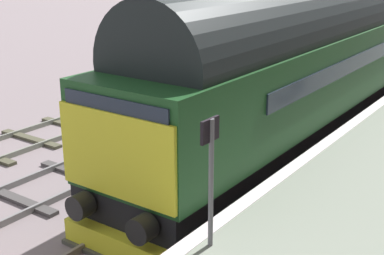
# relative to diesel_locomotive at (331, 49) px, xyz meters

# --- Properties ---
(ground_plane) EXTENTS (140.00, 140.00, 0.00)m
(ground_plane) POSITION_rel_diesel_locomotive_xyz_m (-0.00, -5.93, -2.49)
(ground_plane) COLOR gray
(ground_plane) RESTS_ON ground
(track_main) EXTENTS (2.50, 60.00, 0.15)m
(track_main) POSITION_rel_diesel_locomotive_xyz_m (-0.00, -5.93, -2.44)
(track_main) COLOR gray
(track_main) RESTS_ON ground
(track_adjacent_west) EXTENTS (2.50, 60.00, 0.15)m
(track_adjacent_west) POSITION_rel_diesel_locomotive_xyz_m (-3.49, -5.93, -2.43)
(track_adjacent_west) COLOR slate
(track_adjacent_west) RESTS_ON ground
(track_adjacent_far_west) EXTENTS (2.50, 60.00, 0.15)m
(track_adjacent_far_west) POSITION_rel_diesel_locomotive_xyz_m (-6.60, -5.93, -2.43)
(track_adjacent_far_west) COLOR gray
(track_adjacent_far_west) RESTS_ON ground
(station_platform) EXTENTS (4.00, 44.00, 1.01)m
(station_platform) POSITION_rel_diesel_locomotive_xyz_m (3.60, -5.93, -1.99)
(station_platform) COLOR gray
(station_platform) RESTS_ON ground
(diesel_locomotive) EXTENTS (2.74, 20.27, 4.68)m
(diesel_locomotive) POSITION_rel_diesel_locomotive_xyz_m (0.00, 0.00, 0.00)
(diesel_locomotive) COLOR black
(diesel_locomotive) RESTS_ON ground
(platform_number_sign) EXTENTS (0.10, 0.44, 2.09)m
(platform_number_sign) POSITION_rel_diesel_locomotive_xyz_m (2.04, -10.01, -0.11)
(platform_number_sign) COLOR slate
(platform_number_sign) RESTS_ON station_platform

